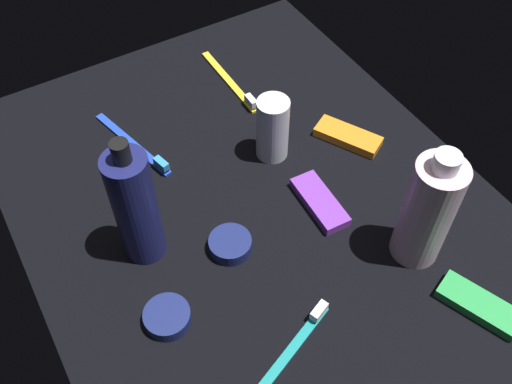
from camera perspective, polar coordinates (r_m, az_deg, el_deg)
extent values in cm
cube|color=black|center=(83.98, 0.00, -1.54)|extent=(84.00, 64.00, 1.20)
cylinder|color=navy|center=(73.45, -11.80, -1.59)|extent=(5.60, 5.60, 17.90)
cylinder|color=black|center=(65.70, -13.24, 3.88)|extent=(2.20, 2.20, 2.80)
cylinder|color=silver|center=(75.36, 16.56, -1.97)|extent=(6.50, 6.50, 16.71)
cylinder|color=silver|center=(68.37, 18.32, 2.80)|extent=(3.20, 3.20, 2.20)
cylinder|color=silver|center=(86.37, 1.64, 6.27)|extent=(4.91, 4.91, 10.54)
cube|color=teal|center=(71.28, 2.69, -16.29)|extent=(7.68, 17.20, 0.90)
cube|color=white|center=(73.16, 6.25, -11.60)|extent=(1.97, 2.82, 1.20)
cube|color=yellow|center=(102.02, -2.69, 10.98)|extent=(18.00, 1.26, 0.90)
cube|color=white|center=(96.39, -0.50, 9.00)|extent=(2.60, 1.11, 1.20)
cube|color=blue|center=(93.05, -12.15, 4.78)|extent=(17.76, 5.52, 0.90)
cube|color=#338CCC|center=(87.76, -9.34, 2.78)|extent=(2.79, 1.70, 1.20)
cube|color=orange|center=(92.66, 9.07, 5.43)|extent=(11.05, 8.48, 1.50)
cube|color=green|center=(79.13, 21.19, -10.37)|extent=(11.14, 7.50, 1.50)
cube|color=purple|center=(83.40, 6.31, -0.98)|extent=(10.60, 4.56, 1.50)
cylinder|color=navy|center=(73.81, -8.76, -12.12)|extent=(5.89, 5.89, 1.89)
cylinder|color=navy|center=(78.41, -2.56, -5.20)|extent=(5.88, 5.88, 1.97)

